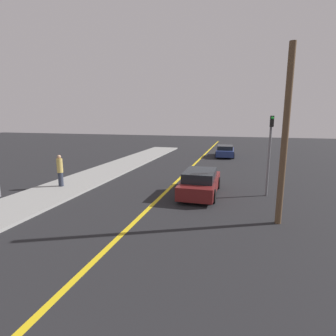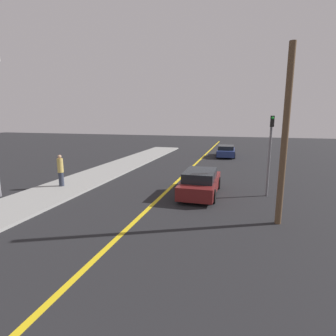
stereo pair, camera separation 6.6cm
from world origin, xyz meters
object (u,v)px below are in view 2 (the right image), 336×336
at_px(car_near_right_lane, 200,182).
at_px(car_ahead_center, 226,151).
at_px(traffic_light, 270,148).
at_px(utility_pole, 285,138).
at_px(pedestrian_far_standing, 61,170).

relative_size(car_near_right_lane, car_ahead_center, 1.07).
height_order(car_ahead_center, traffic_light, traffic_light).
relative_size(car_near_right_lane, utility_pole, 0.66).
height_order(car_ahead_center, pedestrian_far_standing, pedestrian_far_standing).
height_order(pedestrian_far_standing, traffic_light, traffic_light).
bearing_deg(car_ahead_center, pedestrian_far_standing, -121.02).
xyz_separation_m(pedestrian_far_standing, utility_pole, (11.59, -2.11, 2.28)).
height_order(car_near_right_lane, utility_pole, utility_pole).
bearing_deg(utility_pole, traffic_light, 92.06).
distance_m(car_near_right_lane, pedestrian_far_standing, 8.10).
distance_m(car_near_right_lane, utility_pole, 5.43).
xyz_separation_m(car_ahead_center, traffic_light, (3.03, -13.84, 1.96)).
xyz_separation_m(car_near_right_lane, pedestrian_far_standing, (-8.03, -0.99, 0.41)).
bearing_deg(pedestrian_far_standing, car_near_right_lane, 7.00).
bearing_deg(utility_pole, car_ahead_center, 100.21).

